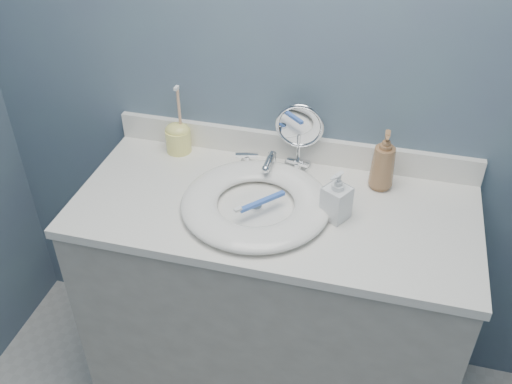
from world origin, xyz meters
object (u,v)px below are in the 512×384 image
(makeup_mirror, at_px, (299,133))
(toothbrush_holder, at_px, (178,136))
(soap_bottle_amber, at_px, (384,160))
(soap_bottle_clear, at_px, (337,196))

(makeup_mirror, xyz_separation_m, toothbrush_holder, (-0.41, -0.01, -0.07))
(soap_bottle_amber, height_order, soap_bottle_clear, soap_bottle_amber)
(toothbrush_holder, bearing_deg, soap_bottle_clear, -21.43)
(soap_bottle_amber, xyz_separation_m, toothbrush_holder, (-0.69, 0.04, -0.04))
(soap_bottle_amber, bearing_deg, makeup_mirror, 168.21)
(soap_bottle_amber, xyz_separation_m, soap_bottle_clear, (-0.12, -0.19, -0.02))
(makeup_mirror, distance_m, soap_bottle_clear, 0.29)
(toothbrush_holder, bearing_deg, makeup_mirror, 1.49)
(makeup_mirror, distance_m, soap_bottle_amber, 0.28)
(makeup_mirror, bearing_deg, toothbrush_holder, 177.98)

